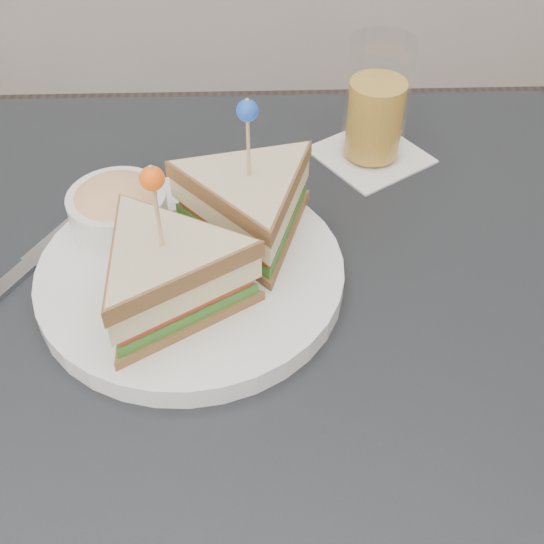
# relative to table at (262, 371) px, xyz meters

# --- Properties ---
(table) EXTENTS (0.80, 0.80, 0.75)m
(table) POSITION_rel_table_xyz_m (0.00, 0.00, 0.00)
(table) COLOR black
(table) RESTS_ON ground
(plate_meal) EXTENTS (0.32, 0.31, 0.17)m
(plate_meal) POSITION_rel_table_xyz_m (-0.06, 0.05, 0.12)
(plate_meal) COLOR white
(plate_meal) RESTS_ON table
(cutlery_fork) EXTENTS (0.05, 0.20, 0.01)m
(cutlery_fork) POSITION_rel_table_xyz_m (-0.18, 0.13, 0.08)
(cutlery_fork) COLOR silver
(cutlery_fork) RESTS_ON table
(cutlery_knife) EXTENTS (0.13, 0.21, 0.01)m
(cutlery_knife) POSITION_rel_table_xyz_m (-0.22, 0.08, 0.08)
(cutlery_knife) COLOR #B3B7BE
(cutlery_knife) RESTS_ON table
(drink_set) EXTENTS (0.16, 0.16, 0.14)m
(drink_set) POSITION_rel_table_xyz_m (0.13, 0.25, 0.14)
(drink_set) COLOR white
(drink_set) RESTS_ON table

